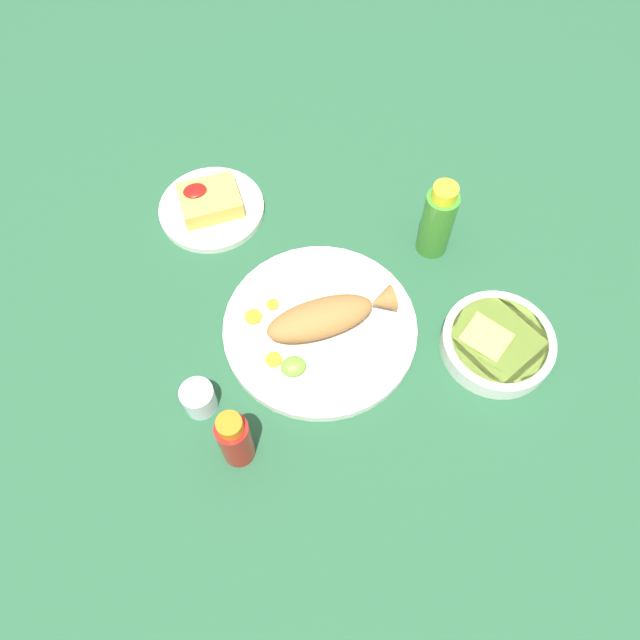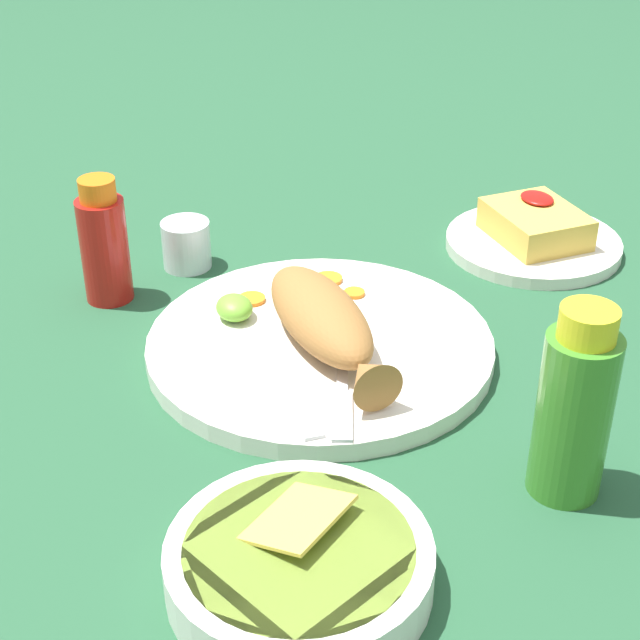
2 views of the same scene
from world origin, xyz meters
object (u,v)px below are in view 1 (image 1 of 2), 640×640
(salt_cup, at_px, (199,399))
(hot_sauce_bottle_green, at_px, (438,221))
(side_plate_fries, at_px, (212,209))
(fork_far, at_px, (368,342))
(fork_near, at_px, (369,318))
(fried_fish, at_px, (327,316))
(hot_sauce_bottle_red, at_px, (235,439))
(guacamole_bowl, at_px, (497,343))
(main_plate, at_px, (320,328))

(salt_cup, bearing_deg, hot_sauce_bottle_green, -159.73)
(side_plate_fries, bearing_deg, hot_sauce_bottle_green, 150.76)
(fork_far, xyz_separation_m, side_plate_fries, (0.18, -0.37, -0.01))
(fork_near, bearing_deg, fork_far, -89.83)
(fried_fish, bearing_deg, fork_near, 169.37)
(fork_near, distance_m, salt_cup, 0.31)
(hot_sauce_bottle_red, relative_size, hot_sauce_bottle_green, 0.83)
(hot_sauce_bottle_green, bearing_deg, fork_far, 40.98)
(hot_sauce_bottle_red, distance_m, salt_cup, 0.11)
(fork_near, distance_m, guacamole_bowl, 0.22)
(salt_cup, bearing_deg, hot_sauce_bottle_red, 112.44)
(fried_fish, height_order, guacamole_bowl, fried_fish)
(fork_far, xyz_separation_m, hot_sauce_bottle_red, (0.25, 0.11, 0.04))
(fork_near, relative_size, hot_sauce_bottle_red, 1.31)
(hot_sauce_bottle_green, xyz_separation_m, guacamole_bowl, (-0.02, 0.23, -0.06))
(hot_sauce_bottle_red, bearing_deg, guacamole_bowl, -174.85)
(fried_fish, bearing_deg, side_plate_fries, -68.08)
(salt_cup, bearing_deg, side_plate_fries, -105.69)
(main_plate, distance_m, hot_sauce_bottle_red, 0.25)
(main_plate, bearing_deg, fried_fish, -179.35)
(hot_sauce_bottle_red, relative_size, guacamole_bowl, 0.72)
(main_plate, relative_size, side_plate_fries, 1.65)
(fork_near, relative_size, fork_far, 0.95)
(hot_sauce_bottle_red, height_order, hot_sauce_bottle_green, hot_sauce_bottle_green)
(fork_far, height_order, salt_cup, salt_cup)
(fork_far, distance_m, guacamole_bowl, 0.22)
(fork_near, height_order, guacamole_bowl, guacamole_bowl)
(main_plate, relative_size, fried_fish, 1.48)
(fork_far, bearing_deg, fork_near, 71.83)
(side_plate_fries, bearing_deg, main_plate, 110.57)
(guacamole_bowl, bearing_deg, hot_sauce_bottle_green, -85.08)
(main_plate, relative_size, hot_sauce_bottle_red, 2.46)
(hot_sauce_bottle_green, height_order, salt_cup, hot_sauce_bottle_green)
(fork_far, height_order, guacamole_bowl, guacamole_bowl)
(fried_fish, bearing_deg, hot_sauce_bottle_red, 39.23)
(fork_near, xyz_separation_m, guacamole_bowl, (-0.19, 0.11, 0.00))
(main_plate, height_order, salt_cup, salt_cup)
(guacamole_bowl, bearing_deg, fork_near, -30.76)
(main_plate, relative_size, hot_sauce_bottle_green, 2.03)
(side_plate_fries, height_order, guacamole_bowl, guacamole_bowl)
(fork_near, height_order, hot_sauce_bottle_red, hot_sauce_bottle_red)
(fork_far, bearing_deg, salt_cup, -172.50)
(fried_fish, bearing_deg, main_plate, -0.00)
(fork_far, bearing_deg, fried_fish, 138.31)
(fork_near, bearing_deg, main_plate, -165.43)
(main_plate, height_order, fried_fish, fried_fish)
(main_plate, relative_size, fork_far, 1.78)
(main_plate, distance_m, side_plate_fries, 0.33)
(fork_far, height_order, hot_sauce_bottle_green, hot_sauce_bottle_green)
(salt_cup, distance_m, side_plate_fries, 0.40)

